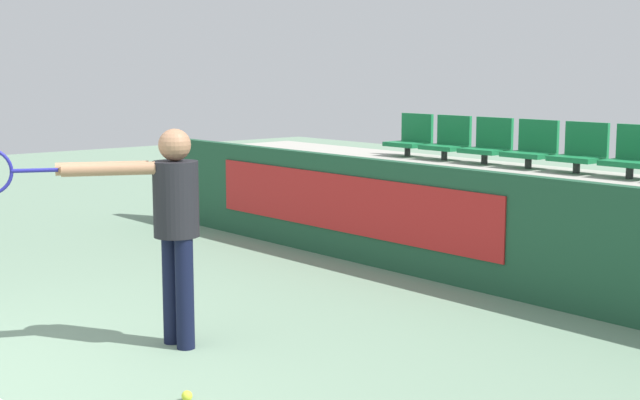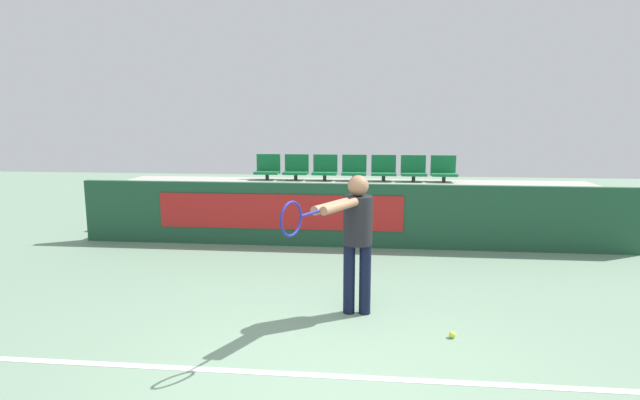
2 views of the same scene
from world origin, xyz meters
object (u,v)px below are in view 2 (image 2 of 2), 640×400
object	(u,v)px
stadium_chair_8	(296,169)
stadium_chair_9	(325,169)
tennis_ball	(452,335)
stadium_chair_1	(289,200)
stadium_chair_4	(384,201)
stadium_chair_7	(268,168)
stadium_chair_5	(417,202)
stadium_chair_6	(450,202)
stadium_chair_11	(384,170)
stadium_chair_12	(413,170)
stadium_chair_0	(258,199)
tennis_player	(354,230)
stadium_chair_2	(320,200)
stadium_chair_13	(444,170)
stadium_chair_10	(354,169)
stadium_chair_3	(352,201)

from	to	relation	value
stadium_chair_8	stadium_chair_9	xyz separation A→B (m)	(0.58, 0.00, 0.00)
tennis_ball	stadium_chair_9	bearing A→B (deg)	109.31
stadium_chair_1	stadium_chair_8	size ratio (longest dim) A/B	1.00
stadium_chair_4	stadium_chair_7	bearing A→B (deg)	159.21
stadium_chair_5	stadium_chair_6	xyz separation A→B (m)	(0.58, 0.00, 0.00)
stadium_chair_5	stadium_chair_11	bearing A→B (deg)	123.36
stadium_chair_4	stadium_chair_5	world-z (taller)	same
stadium_chair_4	stadium_chair_12	size ratio (longest dim) A/B	1.00
stadium_chair_0	stadium_chair_7	size ratio (longest dim) A/B	1.00
stadium_chair_0	stadium_chair_12	xyz separation A→B (m)	(2.88, 0.87, 0.48)
tennis_ball	stadium_chair_12	bearing A→B (deg)	90.17
stadium_chair_8	tennis_player	xyz separation A→B (m)	(1.31, -4.49, -0.20)
stadium_chair_2	tennis_player	bearing A→B (deg)	-78.48
stadium_chair_1	tennis_player	size ratio (longest dim) A/B	0.32
stadium_chair_2	stadium_chair_7	world-z (taller)	stadium_chair_7
stadium_chair_0	tennis_player	bearing A→B (deg)	-62.43
stadium_chair_6	stadium_chair_13	size ratio (longest dim) A/B	1.00
stadium_chair_10	stadium_chair_2	bearing A→B (deg)	-123.36
stadium_chair_2	stadium_chair_7	distance (m)	1.52
stadium_chair_4	tennis_ball	distance (m)	4.19
stadium_chair_10	tennis_ball	bearing A→B (deg)	-76.80
stadium_chair_5	stadium_chair_0	bearing A→B (deg)	180.00
stadium_chair_1	tennis_ball	xyz separation A→B (m)	(2.32, -4.09, -0.66)
stadium_chair_0	stadium_chair_10	size ratio (longest dim) A/B	1.00
stadium_chair_1	stadium_chair_3	world-z (taller)	same
stadium_chair_5	stadium_chair_8	world-z (taller)	stadium_chair_8
stadium_chair_4	tennis_player	world-z (taller)	tennis_player
stadium_chair_3	stadium_chair_4	xyz separation A→B (m)	(0.58, 0.00, 0.00)
stadium_chair_8	stadium_chair_10	bearing A→B (deg)	0.00
stadium_chair_6	stadium_chair_8	bearing A→B (deg)	163.10
stadium_chair_6	stadium_chair_9	xyz separation A→B (m)	(-2.30, 0.87, 0.48)
tennis_player	stadium_chair_8	bearing A→B (deg)	133.02
stadium_chair_4	stadium_chair_7	xyz separation A→B (m)	(-2.30, 0.87, 0.48)
stadium_chair_5	stadium_chair_2	bearing A→B (deg)	180.00
stadium_chair_5	stadium_chair_13	xyz separation A→B (m)	(0.58, 0.87, 0.48)
stadium_chair_7	stadium_chair_8	xyz separation A→B (m)	(0.58, 0.00, 0.00)
stadium_chair_8	stadium_chair_10	xyz separation A→B (m)	(1.15, 0.00, 0.00)
stadium_chair_10	stadium_chair_12	distance (m)	1.15
stadium_chair_2	stadium_chair_7	size ratio (longest dim) A/B	1.00
stadium_chair_7	stadium_chair_5	bearing A→B (deg)	-16.90
stadium_chair_7	stadium_chair_6	bearing A→B (deg)	-14.21
stadium_chair_6	stadium_chair_5	bearing A→B (deg)	180.00
stadium_chair_2	stadium_chair_6	distance (m)	2.30
stadium_chair_12	tennis_ball	distance (m)	5.10
stadium_chair_4	stadium_chair_9	xyz separation A→B (m)	(-1.15, 0.87, 0.48)
stadium_chair_0	stadium_chair_6	world-z (taller)	same
stadium_chair_12	stadium_chair_2	bearing A→B (deg)	-153.15
stadium_chair_13	tennis_player	size ratio (longest dim) A/B	0.32
stadium_chair_4	stadium_chair_12	bearing A→B (deg)	56.64
stadium_chair_7	stadium_chair_12	xyz separation A→B (m)	(2.88, 0.00, 0.00)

